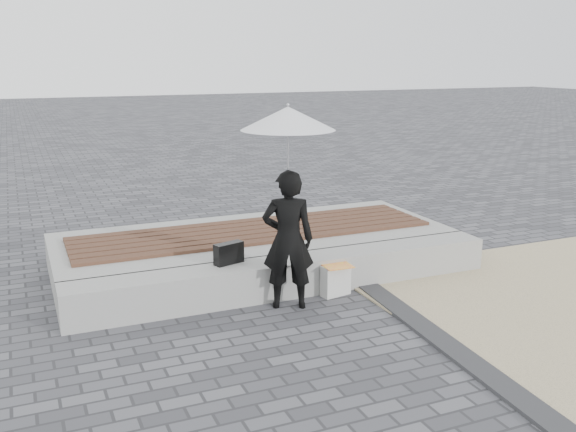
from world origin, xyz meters
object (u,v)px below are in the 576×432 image
Objects in this scene: seating_ledge at (291,275)px; handbag at (229,253)px; woman at (288,240)px; parasol at (288,118)px; canvas_tote at (336,280)px.

seating_ledge is 15.01× the size of handbag.
woman is 1.26m from parasol.
parasol is at bearing -62.15° from woman.
handbag is at bearing 135.65° from parasol.
handbag reaches higher than canvas_tote.
woman reaches higher than handbag.
parasol reaches higher than handbag.
seating_ledge is at bearing -96.89° from woman.
handbag is (-0.50, 0.49, -1.49)m from parasol.
canvas_tote is at bearing -36.35° from handbag.
canvas_tote is (0.62, 0.10, -0.57)m from woman.
seating_ledge is 0.69m from woman.
handbag is (-0.50, 0.49, -0.23)m from woman.
seating_ledge is at bearing 135.48° from canvas_tote.
woman is (-0.20, -0.38, 0.54)m from seating_ledge.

